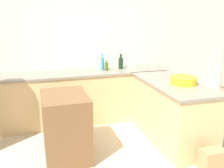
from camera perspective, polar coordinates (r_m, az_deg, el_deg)
The scene contains 9 objects.
wall_back at distance 4.82m, azimuth -7.37°, elevation 8.72°, with size 8.00×0.06×2.70m.
counter_back at distance 4.68m, azimuth -6.29°, elevation -2.71°, with size 2.95×0.66×0.90m.
counter_peninsula at distance 4.07m, azimuth 12.67°, elevation -5.76°, with size 0.69×1.59×0.90m.
island_table at distance 3.57m, azimuth -10.03°, elevation -8.99°, with size 0.58×0.78×0.87m.
mixing_bowl at distance 3.85m, azimuth 15.29°, elevation 0.76°, with size 0.37×0.37×0.11m.
wine_bottle_dark at distance 4.77m, azimuth 1.93°, elevation 4.62°, with size 0.08×0.08×0.27m.
olive_oil_bottle at distance 4.62m, azimuth -1.24°, elevation 3.85°, with size 0.07×0.07×0.18m.
dish_soap_bottle at distance 4.66m, azimuth -2.12°, elevation 4.49°, with size 0.06×0.06×0.29m.
paper_bag at distance 3.44m, azimuth 21.00°, elevation -15.71°, with size 0.28×0.18×0.34m.
Camera 1 is at (-0.79, -2.43, 1.87)m, focal length 42.00 mm.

